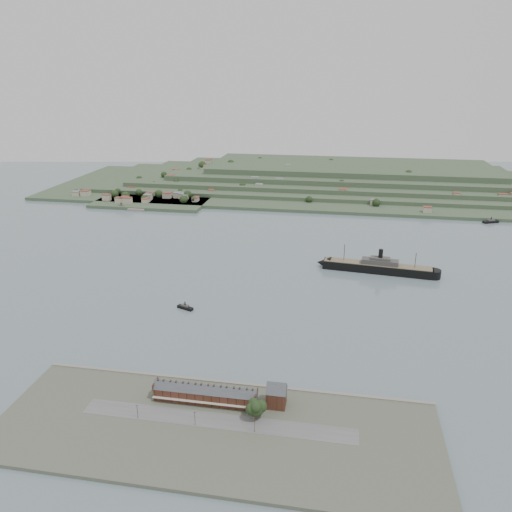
% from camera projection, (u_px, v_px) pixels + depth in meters
% --- Properties ---
extents(ground, '(1400.00, 1400.00, 0.00)m').
position_uv_depth(ground, '(270.00, 283.00, 419.25)').
color(ground, slate).
rests_on(ground, ground).
extents(near_shore, '(220.00, 80.00, 2.60)m').
position_uv_depth(near_shore, '(215.00, 429.00, 246.20)').
color(near_shore, '#4C5142').
rests_on(near_shore, ground).
extents(terrace_row, '(55.60, 9.80, 11.07)m').
position_uv_depth(terrace_row, '(205.00, 394.00, 263.15)').
color(terrace_row, '#422517').
rests_on(terrace_row, ground).
extents(gabled_building, '(10.40, 10.18, 14.09)m').
position_uv_depth(gabled_building, '(277.00, 395.00, 260.28)').
color(gabled_building, '#422517').
rests_on(gabled_building, ground).
extents(far_peninsula, '(760.00, 309.00, 30.00)m').
position_uv_depth(far_peninsula, '(325.00, 179.00, 774.13)').
color(far_peninsula, '#374D33').
rests_on(far_peninsula, ground).
extents(steamship, '(107.77, 23.85, 25.87)m').
position_uv_depth(steamship, '(374.00, 267.00, 442.40)').
color(steamship, black).
rests_on(steamship, ground).
extents(tugboat, '(13.44, 8.03, 5.88)m').
position_uv_depth(tugboat, '(185.00, 307.00, 373.31)').
color(tugboat, black).
rests_on(tugboat, ground).
extents(ferry_west, '(21.11, 12.32, 7.65)m').
position_uv_depth(ferry_west, '(121.00, 207.00, 651.51)').
color(ferry_west, black).
rests_on(ferry_west, ground).
extents(ferry_east, '(19.42, 12.02, 7.07)m').
position_uv_depth(ferry_east, '(491.00, 221.00, 589.17)').
color(ferry_east, black).
rests_on(ferry_east, ground).
extents(fig_tree, '(10.53, 9.12, 11.75)m').
position_uv_depth(fig_tree, '(256.00, 408.00, 248.55)').
color(fig_tree, '#432D1F').
rests_on(fig_tree, ground).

